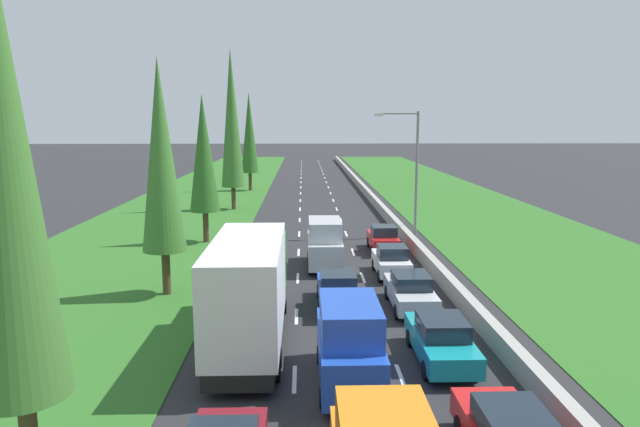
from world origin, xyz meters
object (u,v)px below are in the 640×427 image
(poplar_tree_fifth, at_px, (249,133))
(red_hatchback_right_lane, at_px, (383,239))
(silver_van_centre_lane, at_px, (325,244))
(poplar_tree_nearest, at_px, (4,161))
(silver_sedan_right_lane, at_px, (410,291))
(poplar_tree_second, at_px, (161,157))
(teal_sedan_right_lane, at_px, (441,340))
(white_hatchback_right_lane, at_px, (391,261))
(street_light_mast, at_px, (412,165))
(blue_sedan_centre_lane, at_px, (338,290))
(poplar_tree_fourth, at_px, (232,118))
(blue_van_centre_lane, at_px, (349,343))
(poplar_tree_third, at_px, (203,154))
(white_box_truck_left_lane, at_px, (250,289))

(poplar_tree_fifth, bearing_deg, red_hatchback_right_lane, -70.56)
(silver_van_centre_lane, bearing_deg, poplar_tree_nearest, -111.29)
(silver_sedan_right_lane, height_order, poplar_tree_second, poplar_tree_second)
(silver_van_centre_lane, bearing_deg, silver_sedan_right_lane, -64.07)
(poplar_tree_nearest, bearing_deg, teal_sedan_right_lane, 29.71)
(red_hatchback_right_lane, bearing_deg, white_hatchback_right_lane, -93.68)
(poplar_tree_nearest, bearing_deg, street_light_mast, 63.30)
(blue_sedan_centre_lane, bearing_deg, teal_sedan_right_lane, -61.65)
(poplar_tree_fourth, bearing_deg, silver_sedan_right_lane, -68.65)
(poplar_tree_second, height_order, poplar_tree_fifth, poplar_tree_fifth)
(silver_sedan_right_lane, bearing_deg, poplar_tree_nearest, -132.67)
(red_hatchback_right_lane, relative_size, poplar_tree_second, 0.35)
(red_hatchback_right_lane, xyz_separation_m, poplar_tree_nearest, (-11.47, -23.32, 6.64))
(red_hatchback_right_lane, bearing_deg, silver_van_centre_lane, -134.81)
(poplar_tree_nearest, height_order, poplar_tree_fourth, poplar_tree_fourth)
(blue_van_centre_lane, height_order, teal_sedan_right_lane, blue_van_centre_lane)
(blue_van_centre_lane, height_order, street_light_mast, street_light_mast)
(red_hatchback_right_lane, xyz_separation_m, poplar_tree_fifth, (-11.52, 32.66, 6.06))
(poplar_tree_second, xyz_separation_m, poplar_tree_fourth, (0.02, 26.70, 1.87))
(teal_sedan_right_lane, height_order, poplar_tree_fourth, poplar_tree_fourth)
(poplar_tree_third, bearing_deg, poplar_tree_fifth, 89.31)
(teal_sedan_right_lane, height_order, red_hatchback_right_lane, red_hatchback_right_lane)
(poplar_tree_third, relative_size, street_light_mast, 1.13)
(teal_sedan_right_lane, xyz_separation_m, poplar_tree_fifth, (-11.16, 49.64, 6.08))
(silver_sedan_right_lane, distance_m, poplar_tree_nearest, 17.70)
(white_box_truck_left_lane, bearing_deg, red_hatchback_right_lane, 64.94)
(poplar_tree_third, bearing_deg, poplar_tree_second, -89.45)
(white_box_truck_left_lane, height_order, poplar_tree_second, poplar_tree_second)
(poplar_tree_third, relative_size, poplar_tree_fourth, 0.68)
(white_box_truck_left_lane, distance_m, poplar_tree_nearest, 10.60)
(blue_sedan_centre_lane, bearing_deg, street_light_mast, 68.36)
(white_box_truck_left_lane, distance_m, red_hatchback_right_lane, 16.87)
(blue_van_centre_lane, bearing_deg, poplar_tree_fifth, 98.66)
(red_hatchback_right_lane, xyz_separation_m, street_light_mast, (2.69, 4.84, 4.40))
(blue_sedan_centre_lane, relative_size, white_box_truck_left_lane, 0.48)
(silver_sedan_right_lane, height_order, poplar_tree_nearest, poplar_tree_nearest)
(white_hatchback_right_lane, xyz_separation_m, poplar_tree_fifth, (-11.15, 38.52, 6.06))
(poplar_tree_second, xyz_separation_m, poplar_tree_third, (-0.11, 11.97, -0.56))
(poplar_tree_fourth, xyz_separation_m, poplar_tree_fifth, (0.22, 14.81, -1.66))
(silver_sedan_right_lane, distance_m, red_hatchback_right_lane, 11.27)
(blue_van_centre_lane, xyz_separation_m, red_hatchback_right_lane, (3.71, 18.64, -0.56))
(white_box_truck_left_lane, bearing_deg, poplar_tree_third, 104.53)
(blue_sedan_centre_lane, relative_size, poplar_tree_fourth, 0.30)
(silver_sedan_right_lane, xyz_separation_m, silver_van_centre_lane, (-3.56, 7.32, 0.59))
(white_hatchback_right_lane, xyz_separation_m, street_light_mast, (3.07, 10.70, 4.40))
(poplar_tree_fourth, distance_m, poplar_tree_fifth, 14.91)
(white_hatchback_right_lane, bearing_deg, poplar_tree_nearest, -122.44)
(street_light_mast, bearing_deg, silver_van_centre_lane, -126.96)
(white_box_truck_left_lane, relative_size, poplar_tree_third, 0.93)
(blue_van_centre_lane, height_order, blue_sedan_centre_lane, blue_van_centre_lane)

